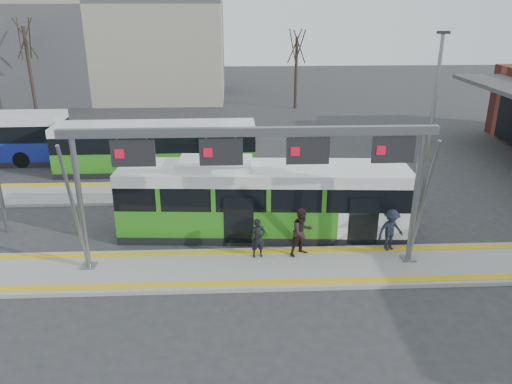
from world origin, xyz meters
TOP-DOWN VIEW (x-y plane):
  - ground at (0.00, 0.00)m, footprint 120.00×120.00m
  - platform_main at (0.00, 0.00)m, footprint 22.00×3.00m
  - platform_second at (-4.00, 8.00)m, footprint 20.00×3.00m
  - tactile_main at (0.00, 0.00)m, footprint 22.00×2.65m
  - tactile_second at (-4.00, 9.15)m, footprint 20.00×0.35m
  - gantry at (-0.35, 0.25)m, footprint 13.00×1.68m
  - apartment_block at (-14.00, 36.00)m, footprint 24.50×12.50m
  - hero_bus at (0.12, 3.16)m, footprint 12.06×3.28m
  - bg_bus_green at (-5.51, 11.64)m, footprint 11.32×2.51m
  - passenger_a at (-0.20, 0.80)m, footprint 0.62×0.47m
  - passenger_b at (1.49, 0.87)m, footprint 1.17×1.09m
  - passenger_c at (5.00, 1.10)m, footprint 1.25×0.95m
  - tree_left at (-6.32, 30.91)m, footprint 1.40×1.40m
  - tree_mid at (4.63, 29.13)m, footprint 1.40×1.40m
  - tree_far at (-18.33, 28.02)m, footprint 1.40×1.40m
  - lamp_east at (7.80, 5.29)m, footprint 0.50×0.25m

SIDE VIEW (x-z plane):
  - ground at x=0.00m, z-range 0.00..0.00m
  - platform_main at x=0.00m, z-range 0.00..0.15m
  - platform_second at x=-4.00m, z-range 0.00..0.15m
  - tactile_main at x=0.00m, z-range 0.15..0.17m
  - tactile_second at x=-4.00m, z-range 0.15..0.17m
  - passenger_a at x=-0.20m, z-range 0.15..1.69m
  - passenger_c at x=5.00m, z-range 0.15..1.86m
  - passenger_b at x=1.49m, z-range 0.15..2.07m
  - bg_bus_green at x=-5.51m, z-range -0.02..2.81m
  - hero_bus at x=0.12m, z-range -0.14..3.14m
  - gantry at x=-0.35m, z-range 1.70..6.90m
  - lamp_east at x=7.80m, z-range 0.24..8.40m
  - tree_mid at x=4.63m, z-range 1.85..9.02m
  - tree_far at x=-18.33m, z-range 2.13..10.39m
  - tree_left at x=-6.32m, z-range 2.16..10.51m
  - apartment_block at x=-14.00m, z-range 0.01..18.41m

